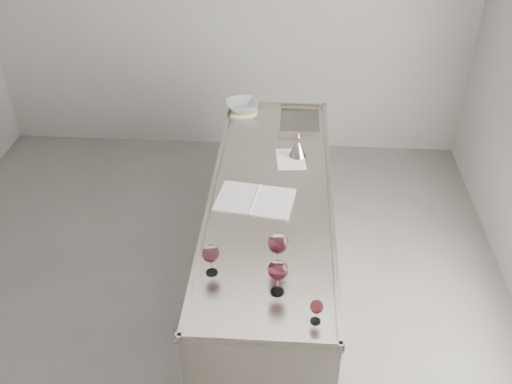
# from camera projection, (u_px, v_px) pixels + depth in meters

# --- Properties ---
(room_shell) EXTENTS (4.54, 5.04, 2.84)m
(room_shell) POSITION_uv_depth(u_px,v_px,m) (177.00, 151.00, 3.07)
(room_shell) COLOR #595653
(room_shell) RESTS_ON ground
(counter) EXTENTS (0.77, 2.42, 0.97)m
(counter) POSITION_uv_depth(u_px,v_px,m) (270.00, 249.00, 3.82)
(counter) COLOR #9D958D
(counter) RESTS_ON ground
(wine_glass_left) EXTENTS (0.09, 0.09, 0.18)m
(wine_glass_left) POSITION_uv_depth(u_px,v_px,m) (211.00, 254.00, 2.89)
(wine_glass_left) COLOR white
(wine_glass_left) RESTS_ON counter
(wine_glass_middle) EXTENTS (0.11, 0.11, 0.21)m
(wine_glass_middle) POSITION_uv_depth(u_px,v_px,m) (278.00, 244.00, 2.91)
(wine_glass_middle) COLOR white
(wine_glass_middle) RESTS_ON counter
(wine_glass_right) EXTENTS (0.10, 0.10, 0.20)m
(wine_glass_right) POSITION_uv_depth(u_px,v_px,m) (278.00, 271.00, 2.76)
(wine_glass_right) COLOR white
(wine_glass_right) RESTS_ON counter
(wine_glass_small) EXTENTS (0.06, 0.06, 0.13)m
(wine_glass_small) POSITION_uv_depth(u_px,v_px,m) (317.00, 308.00, 2.63)
(wine_glass_small) COLOR white
(wine_glass_small) RESTS_ON counter
(notebook) EXTENTS (0.50, 0.38, 0.02)m
(notebook) POSITION_uv_depth(u_px,v_px,m) (255.00, 200.00, 3.47)
(notebook) COLOR white
(notebook) RESTS_ON counter
(loose_paper_top) EXTENTS (0.22, 0.29, 0.00)m
(loose_paper_top) POSITION_uv_depth(u_px,v_px,m) (291.00, 159.00, 3.87)
(loose_paper_top) COLOR white
(loose_paper_top) RESTS_ON counter
(trivet) EXTENTS (0.27, 0.27, 0.02)m
(trivet) POSITION_uv_depth(u_px,v_px,m) (242.00, 110.00, 4.44)
(trivet) COLOR #CFC486
(trivet) RESTS_ON counter
(ceramic_bowl) EXTENTS (0.30, 0.30, 0.06)m
(ceramic_bowl) POSITION_uv_depth(u_px,v_px,m) (242.00, 106.00, 4.42)
(ceramic_bowl) COLOR #94A7AD
(ceramic_bowl) RESTS_ON trivet
(wine_funnel) EXTENTS (0.12, 0.12, 0.18)m
(wine_funnel) POSITION_uv_depth(u_px,v_px,m) (298.00, 149.00, 3.87)
(wine_funnel) COLOR #9E978D
(wine_funnel) RESTS_ON counter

